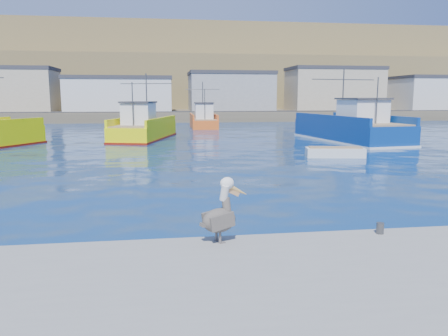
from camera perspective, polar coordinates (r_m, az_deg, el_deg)
name	(u,v)px	position (r m, az deg, el deg)	size (l,w,h in m)	color
ground	(246,221)	(14.79, 2.84, -6.90)	(260.00, 260.00, 0.00)	navy
dock_bollards	(293,232)	(11.58, 9.03, -8.26)	(36.20, 0.20, 0.30)	#4C4C4C
far_shore	(171,79)	(123.27, -6.97, 11.46)	(200.00, 81.00, 24.00)	brown
trawler_yellow_b	(143,129)	(43.72, -10.49, 5.07)	(6.62, 11.83, 6.50)	#FCF805
trawler_blue	(351,129)	(42.83, 16.25, 4.97)	(6.85, 14.38, 6.84)	navy
boat_orange	(203,120)	(59.29, -2.70, 6.30)	(4.61, 8.83, 6.14)	orange
skiff_mid	(335,153)	(31.15, 14.28, 1.90)	(4.13, 2.06, 0.86)	silver
skiff_far	(363,129)	(56.45, 17.65, 4.94)	(3.52, 4.01, 0.87)	silver
pelican	(221,215)	(10.98, -0.42, -6.12)	(1.31, 0.81, 1.64)	#595451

